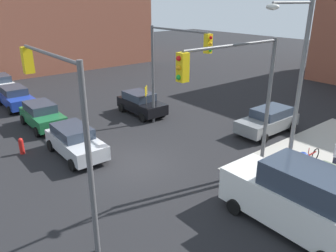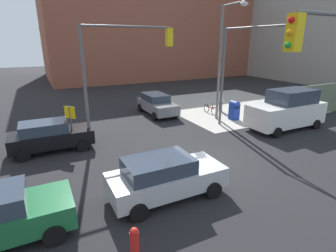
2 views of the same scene
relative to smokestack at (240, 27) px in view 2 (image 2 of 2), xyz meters
The scene contains 17 objects.
ground_plane 41.93m from the smokestack, 133.16° to the right, with size 120.00×120.00×0.00m, color black.
sidewalk_corner 29.56m from the smokestack, 132.33° to the right, with size 12.00×12.00×0.01m, color #ADA89E.
building_warehouse_north 17.63m from the smokestack, 166.85° to the left, with size 32.00×18.00×13.92m.
smokestack is the anchor object (origin of this frame).
traffic_signal_nw_corner 39.99m from the smokestack, 140.20° to the right, with size 5.33×0.36×6.50m.
traffic_signal_ne_corner 36.55m from the smokestack, 130.50° to the right, with size 0.36×5.66×6.50m.
street_lamp_corner 33.81m from the smokestack, 133.08° to the right, with size 0.66×2.66×8.00m.
warning_sign_two_way 42.61m from the smokestack, 142.78° to the right, with size 0.48×0.48×2.40m.
mailbox_blue 34.07m from the smokestack, 131.25° to the right, with size 0.56×0.64×1.43m.
fire_hydrant 48.23m from the smokestack, 134.09° to the right, with size 0.26×0.26×0.94m.
sedan_black 43.44m from the smokestack, 143.96° to the right, with size 4.14×2.02×1.62m.
coupe_gray 34.57m from the smokestack, 141.60° to the right, with size 2.02×4.43×1.62m.
hatchback_silver 45.17m from the smokestack, 134.25° to the right, with size 4.38×2.02×1.62m.
van_white_delivery 35.37m from the smokestack, 125.62° to the right, with size 5.40×2.32×2.62m.
pedestrian_crossing 31.93m from the smokestack, 133.34° to the right, with size 0.36×0.36×1.63m.
bicycle_leaning_on_fence 33.00m from the smokestack, 134.65° to the right, with size 0.05×1.75×0.97m.
bicycle_at_crosswalk 43.10m from the smokestack, 145.51° to the right, with size 1.75×0.05×0.97m.
Camera 2 is at (-6.78, -9.72, 5.63)m, focal length 28.00 mm.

